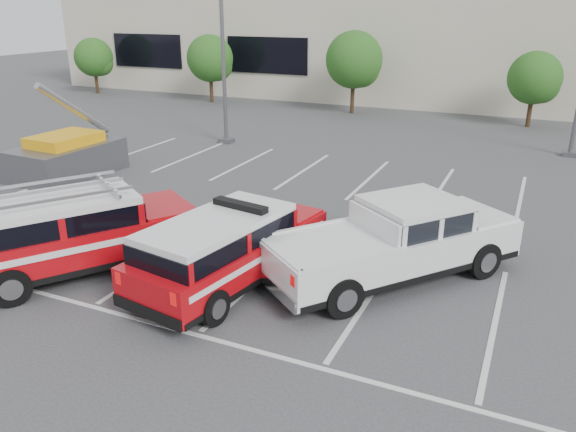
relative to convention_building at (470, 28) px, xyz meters
name	(u,v)px	position (x,y,z in m)	size (l,w,h in m)	color
ground	(261,277)	(-0.18, -31.86, -4.72)	(120.00, 120.00, 0.00)	#3B3B3E
stall_markings	(327,217)	(-0.18, -27.36, -4.71)	(23.00, 15.00, 0.01)	silver
convention_building	(470,28)	(0.00, 0.00, 0.00)	(60.00, 16.99, 13.20)	beige
tree_far_left	(95,59)	(-25.09, -9.82, -2.22)	(2.77, 2.77, 3.99)	#3F2B19
tree_left	(212,60)	(-15.09, -9.82, -1.95)	(3.07, 3.07, 4.42)	#3F2B19
tree_mid_left	(356,62)	(-5.09, -9.82, -1.68)	(3.37, 3.37, 4.85)	#3F2B19
tree_mid_right	(536,80)	(4.91, -9.82, -2.22)	(2.77, 2.77, 3.99)	#3F2B19
light_pole_left	(222,29)	(-8.18, -19.86, 0.47)	(0.90, 0.60, 10.24)	#59595E
fire_chief_suv	(229,253)	(-0.71, -32.44, -3.94)	(2.83, 5.64, 1.89)	#AC080E
white_pickup	(394,248)	(2.72, -30.57, -3.96)	(5.56, 6.24, 1.92)	silver
ladder_suv	(76,237)	(-4.47, -33.41, -3.84)	(4.90, 5.86, 2.20)	#AC080E
utility_rig	(63,157)	(-11.05, -27.29, -3.99)	(3.75, 4.36, 3.65)	#59595E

